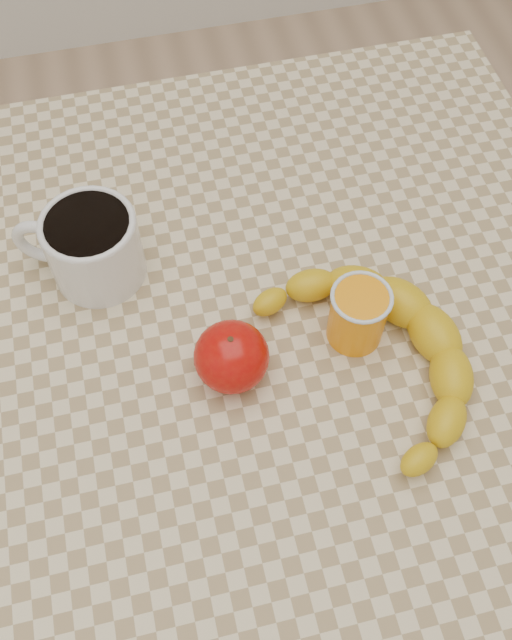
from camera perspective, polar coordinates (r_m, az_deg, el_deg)
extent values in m
plane|color=tan|center=(1.43, 0.00, -16.21)|extent=(3.00, 3.00, 0.00)
cube|color=beige|center=(0.75, 0.00, -1.58)|extent=(0.80, 0.80, 0.04)
cube|color=olive|center=(0.80, 0.00, -3.37)|extent=(0.74, 0.74, 0.06)
cylinder|color=olive|center=(1.28, -19.26, 0.26)|extent=(0.05, 0.05, 0.71)
cylinder|color=olive|center=(1.33, 11.34, 6.27)|extent=(0.05, 0.05, 0.71)
cylinder|color=silver|center=(0.76, -12.81, 5.62)|extent=(0.13, 0.13, 0.08)
cylinder|color=black|center=(0.73, -13.36, 7.34)|extent=(0.08, 0.08, 0.01)
torus|color=silver|center=(0.73, -13.42, 7.51)|extent=(0.10, 0.10, 0.01)
torus|color=silver|center=(0.78, -16.77, 5.99)|extent=(0.06, 0.03, 0.06)
cylinder|color=orange|center=(0.71, 8.13, 0.33)|extent=(0.06, 0.06, 0.07)
torus|color=silver|center=(0.68, 8.48, 1.84)|extent=(0.06, 0.06, 0.00)
ellipsoid|color=#A90505|center=(0.68, -1.97, -2.95)|extent=(0.09, 0.09, 0.07)
cylinder|color=#382311|center=(0.66, -2.04, -1.77)|extent=(0.01, 0.01, 0.01)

